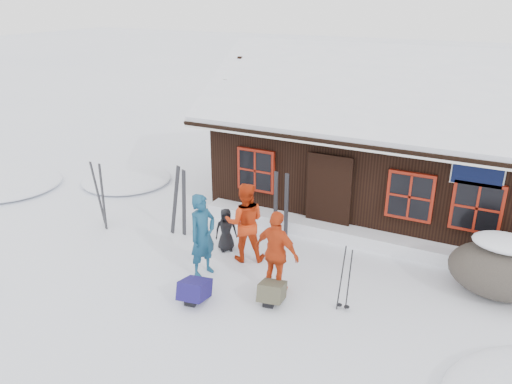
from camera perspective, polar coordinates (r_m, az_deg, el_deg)
ground at (r=11.03m, az=-0.64°, el=-8.79°), size 120.00×120.00×0.00m
mountain_hut at (r=14.28m, az=14.10°, el=4.74°), size 8.90×6.09×4.42m
snow_drift at (r=12.32m, az=10.48°, el=-4.79°), size 7.60×0.60×0.35m
snow_mounds at (r=12.03m, az=10.58°, el=-6.42°), size 20.60×13.20×0.48m
skier_teal at (r=10.49m, az=-6.12°, el=-4.96°), size 0.59×0.75×1.83m
skier_orange_left at (r=11.01m, az=-1.26°, el=-3.47°), size 1.10×1.01×1.83m
skier_orange_right at (r=9.87m, az=2.38°, el=-6.94°), size 1.09×0.62×1.74m
skier_crouched at (r=11.58m, az=-3.46°, el=-4.32°), size 0.60×0.57×1.04m
boulder at (r=11.00m, az=26.14°, el=-7.91°), size 1.95×1.46×1.15m
ski_pair_left at (r=12.24m, az=-8.73°, el=-1.21°), size 0.65×0.23×1.85m
ski_pair_mid at (r=13.26m, az=-17.35°, el=-0.42°), size 0.57×0.27×1.74m
ski_pair_right at (r=12.03m, az=2.86°, el=-1.68°), size 0.39×0.05×1.75m
ski_poles at (r=9.56m, az=10.13°, el=-9.88°), size 0.25×0.12×1.37m
backpack_blue at (r=9.99m, az=-7.00°, el=-11.39°), size 0.60×0.73×0.35m
backpack_olive at (r=9.88m, az=1.83°, el=-11.68°), size 0.58×0.69×0.34m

